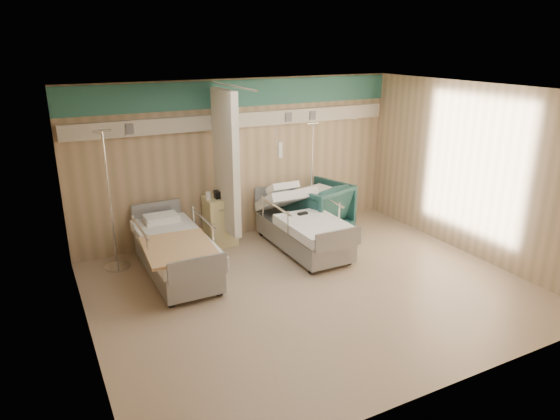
% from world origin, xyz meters
% --- Properties ---
extents(ground, '(6.00, 5.00, 0.00)m').
position_xyz_m(ground, '(0.00, 0.00, 0.00)').
color(ground, tan).
rests_on(ground, ground).
extents(room_walls, '(6.04, 5.04, 2.82)m').
position_xyz_m(room_walls, '(-0.03, 0.25, 1.86)').
color(room_walls, tan).
rests_on(room_walls, ground).
extents(bed_right, '(1.00, 2.16, 0.63)m').
position_xyz_m(bed_right, '(0.60, 1.30, 0.32)').
color(bed_right, white).
rests_on(bed_right, ground).
extents(bed_left, '(1.00, 2.16, 0.63)m').
position_xyz_m(bed_left, '(-1.60, 1.30, 0.32)').
color(bed_left, white).
rests_on(bed_left, ground).
extents(bedside_cabinet, '(0.50, 0.48, 0.85)m').
position_xyz_m(bedside_cabinet, '(-0.55, 2.20, 0.42)').
color(bedside_cabinet, beige).
rests_on(bedside_cabinet, ground).
extents(visitor_armchair, '(1.26, 1.28, 0.94)m').
position_xyz_m(visitor_armchair, '(1.25, 1.90, 0.47)').
color(visitor_armchair, '#1B4543').
rests_on(visitor_armchair, ground).
extents(waffle_blanket, '(0.79, 0.73, 0.07)m').
position_xyz_m(waffle_blanket, '(1.23, 1.86, 0.98)').
color(waffle_blanket, white).
rests_on(waffle_blanket, visitor_armchair).
extents(iv_stand_right, '(0.36, 0.36, 2.01)m').
position_xyz_m(iv_stand_right, '(1.27, 2.17, 0.41)').
color(iv_stand_right, silver).
rests_on(iv_stand_right, ground).
extents(iv_stand_left, '(0.39, 0.39, 2.18)m').
position_xyz_m(iv_stand_left, '(-2.36, 2.01, 0.45)').
color(iv_stand_left, silver).
rests_on(iv_stand_left, ground).
extents(call_remote, '(0.17, 0.08, 0.04)m').
position_xyz_m(call_remote, '(0.60, 1.32, 0.65)').
color(call_remote, black).
rests_on(call_remote, bed_right).
extents(tan_blanket, '(1.01, 1.24, 0.04)m').
position_xyz_m(tan_blanket, '(-1.67, 0.84, 0.65)').
color(tan_blanket, tan).
rests_on(tan_blanket, bed_left).
extents(toiletry_bag, '(0.25, 0.17, 0.13)m').
position_xyz_m(toiletry_bag, '(-0.52, 2.17, 0.91)').
color(toiletry_bag, black).
rests_on(toiletry_bag, bedside_cabinet).
extents(white_cup, '(0.12, 0.12, 0.13)m').
position_xyz_m(white_cup, '(-0.74, 2.19, 0.91)').
color(white_cup, white).
rests_on(white_cup, bedside_cabinet).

